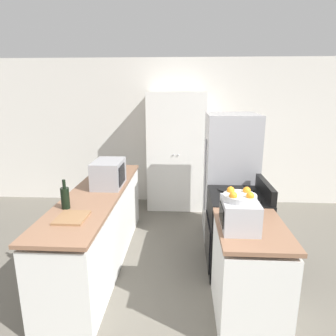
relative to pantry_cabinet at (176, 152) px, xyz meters
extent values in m
cube|color=silver|center=(-0.07, 0.32, 0.29)|extent=(7.00, 0.06, 2.60)
cube|color=silver|center=(-0.88, -1.87, -0.60)|extent=(0.58, 2.52, 0.83)
cube|color=#896047|center=(-0.88, -1.87, -0.12)|extent=(0.60, 2.58, 0.04)
cube|color=silver|center=(0.73, -2.73, -0.60)|extent=(0.58, 0.84, 0.83)
cube|color=#896047|center=(0.73, -2.73, -0.12)|extent=(0.60, 0.86, 0.04)
cube|color=white|center=(0.00, 0.00, 0.00)|extent=(0.99, 0.54, 2.02)
sphere|color=#B2B2B7|center=(-0.04, -0.28, 0.00)|extent=(0.03, 0.03, 0.03)
sphere|color=#B2B2B7|center=(0.04, -0.28, 0.00)|extent=(0.03, 0.03, 0.03)
cube|color=black|center=(0.75, -1.92, -0.56)|extent=(0.64, 0.73, 0.90)
cube|color=black|center=(0.43, -1.92, -0.67)|extent=(0.02, 0.64, 0.50)
cube|color=black|center=(1.04, -1.92, -0.03)|extent=(0.06, 0.69, 0.16)
cylinder|color=black|center=(0.63, -2.09, -0.10)|extent=(0.17, 0.17, 0.01)
cylinder|color=black|center=(0.63, -1.74, -0.10)|extent=(0.17, 0.17, 0.01)
cylinder|color=black|center=(0.88, -2.09, -0.10)|extent=(0.17, 0.17, 0.01)
cylinder|color=black|center=(0.88, -1.74, -0.10)|extent=(0.17, 0.17, 0.01)
cube|color=#A3A3A8|center=(0.77, -1.13, -0.14)|extent=(0.66, 0.76, 1.75)
cylinder|color=gray|center=(0.42, -1.34, -0.05)|extent=(0.02, 0.02, 0.96)
cube|color=#939399|center=(-0.78, -1.67, 0.05)|extent=(0.34, 0.50, 0.32)
cube|color=black|center=(-0.61, -1.70, 0.05)|extent=(0.01, 0.31, 0.23)
cylinder|color=black|center=(-1.03, -2.40, 0.00)|extent=(0.08, 0.08, 0.21)
cylinder|color=black|center=(-1.03, -2.40, 0.15)|extent=(0.03, 0.03, 0.08)
cube|color=#B2B2B7|center=(0.61, -2.77, 0.02)|extent=(0.29, 0.37, 0.25)
cube|color=black|center=(0.46, -2.77, 0.02)|extent=(0.01, 0.26, 0.15)
cylinder|color=silver|center=(0.61, -2.75, 0.17)|extent=(0.28, 0.28, 0.05)
sphere|color=orange|center=(0.67, -2.69, 0.21)|extent=(0.07, 0.07, 0.07)
sphere|color=orange|center=(0.54, -2.69, 0.21)|extent=(0.07, 0.07, 0.07)
sphere|color=orange|center=(0.54, -2.82, 0.21)|extent=(0.07, 0.07, 0.07)
sphere|color=orange|center=(0.67, -2.82, 0.21)|extent=(0.07, 0.07, 0.07)
cube|color=#8E6642|center=(-0.88, -2.65, -0.10)|extent=(0.27, 0.31, 0.02)
camera|label=1|loc=(0.14, -5.13, 1.03)|focal=32.00mm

